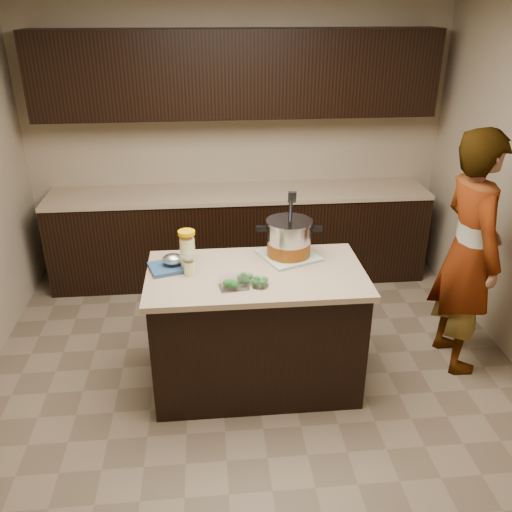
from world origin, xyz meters
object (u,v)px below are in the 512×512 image
Objects in this scene: stock_pot at (289,240)px; lemonade_pitcher at (188,252)px; island at (256,329)px; person at (469,253)px.

stock_pot is 0.71m from lemonade_pitcher.
island is 0.74m from lemonade_pitcher.
person reaches higher than stock_pot.
lemonade_pitcher is (-0.45, 0.09, 0.58)m from island.
island is at bearing -11.65° from lemonade_pitcher.
stock_pot is 0.26× the size of person.
stock_pot is at bearing 85.16° from person.
island is at bearing 93.75° from person.
island is 0.66m from stock_pot.
person is at bearing 5.41° from island.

